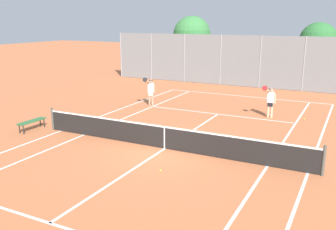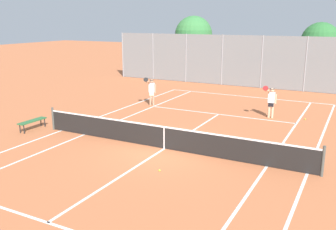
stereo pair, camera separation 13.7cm
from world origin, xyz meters
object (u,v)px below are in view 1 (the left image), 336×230
Objects in this scene: courtside_bench at (32,122)px; tree_behind_left at (192,36)px; tennis_net at (165,137)px; loose_tennis_ball_1 at (161,170)px; tree_behind_right at (317,43)px; player_far_left at (151,90)px; player_far_right at (270,101)px; loose_tennis_ball_0 at (304,119)px.

tree_behind_left is (0.22, 18.42, 3.26)m from courtside_bench.
loose_tennis_ball_1 is (0.95, -2.12, -0.48)m from tennis_net.
tennis_net is 18.92m from tree_behind_right.
loose_tennis_ball_1 is at bearing -97.49° from tree_behind_right.
player_far_right is at bearing 2.92° from player_far_left.
tree_behind_right is (-0.77, 10.96, 3.31)m from loose_tennis_ball_0.
courtside_bench is 0.31× the size of tree_behind_right.
courtside_bench reaches higher than loose_tennis_ball_1.
player_far_left is 11.85m from tree_behind_left.
player_far_left reaches higher than tennis_net.
loose_tennis_ball_0 is 0.04× the size of courtside_bench.
player_far_left is 7.06m from player_far_right.
player_far_left reaches higher than courtside_bench.
tree_behind_left reaches higher than tennis_net.
tree_behind_right is at bearing 61.07° from courtside_bench.
player_far_left is 10.24m from loose_tennis_ball_1.
player_far_right reaches higher than loose_tennis_ball_1.
tennis_net reaches higher than loose_tennis_ball_1.
player_far_right is at bearing 79.09° from loose_tennis_ball_1.
courtside_bench is 18.70m from tree_behind_left.
loose_tennis_ball_0 is at bearing 69.99° from loose_tennis_ball_1.
player_far_right is 1.18× the size of courtside_bench.
player_far_right is at bearing -165.79° from loose_tennis_ball_0.
tree_behind_left is at bearing 89.31° from courtside_bench.
player_far_left is 26.88× the size of loose_tennis_ball_0.
loose_tennis_ball_1 is 0.01× the size of tree_behind_right.
player_far_right is at bearing 68.82° from tennis_net.
loose_tennis_ball_1 is 7.90m from courtside_bench.
tree_behind_left is (-10.97, 10.53, 3.64)m from loose_tennis_ball_0.
tennis_net is at bearing -56.51° from player_far_left.
tree_behind_right reaches higher than player_far_left.
loose_tennis_ball_1 is at bearing -58.64° from player_far_left.
tennis_net is 8.61m from loose_tennis_ball_0.
player_far_right is at bearing 38.19° from courtside_bench.
tree_behind_right is at bearing 94.01° from loose_tennis_ball_0.
loose_tennis_ball_0 is (1.71, 0.43, -0.89)m from player_far_right.
loose_tennis_ball_0 is at bearing 59.18° from tennis_net.
player_far_left is (-4.36, 6.59, 0.42)m from tennis_net.
courtside_bench is (-7.73, 1.61, 0.38)m from loose_tennis_ball_1.
player_far_right reaches higher than loose_tennis_ball_0.
tree_behind_left reaches higher than loose_tennis_ball_0.
tennis_net is 2.22× the size of tree_behind_left.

